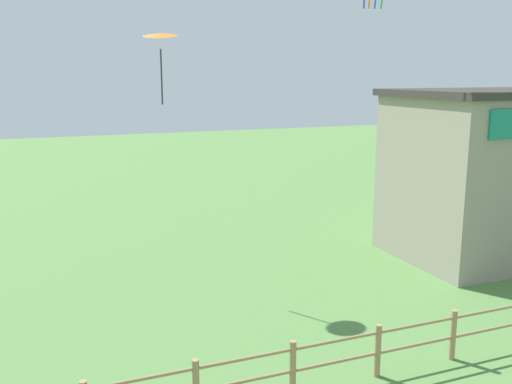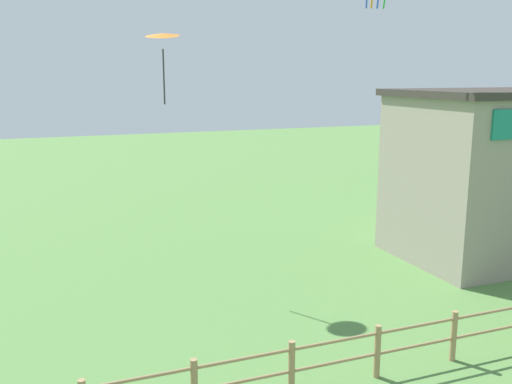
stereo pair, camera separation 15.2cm
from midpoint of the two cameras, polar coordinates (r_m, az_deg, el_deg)
name	(u,v)px [view 1 (the left image)]	position (r m, az deg, el deg)	size (l,w,h in m)	color
wooden_fence	(293,365)	(12.12, 3.31, -16.88)	(20.53, 0.14, 1.20)	#9E7F56
kite_orange_delta	(160,36)	(18.05, -9.80, 15.08)	(1.39, 1.39, 2.23)	orange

